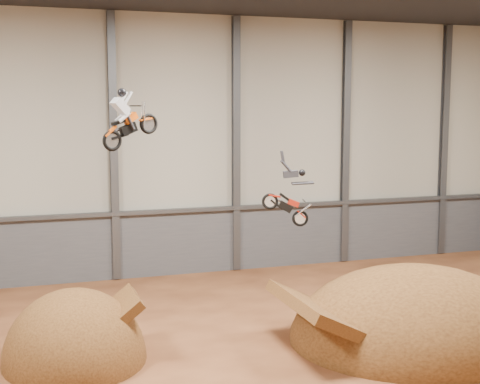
# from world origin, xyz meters

# --- Properties ---
(floor) EXTENTS (40.00, 40.00, 0.00)m
(floor) POSITION_xyz_m (0.00, 0.00, 0.00)
(floor) COLOR #542A16
(floor) RESTS_ON ground
(back_wall) EXTENTS (40.00, 0.10, 14.00)m
(back_wall) POSITION_xyz_m (0.00, 15.00, 7.00)
(back_wall) COLOR #AFAB9B
(back_wall) RESTS_ON ground
(lower_band_back) EXTENTS (39.80, 0.18, 3.50)m
(lower_band_back) POSITION_xyz_m (0.00, 14.90, 1.75)
(lower_band_back) COLOR #515258
(lower_band_back) RESTS_ON ground
(steel_rail) EXTENTS (39.80, 0.35, 0.20)m
(steel_rail) POSITION_xyz_m (0.00, 14.75, 3.55)
(steel_rail) COLOR #47494F
(steel_rail) RESTS_ON lower_band_back
(steel_column_2) EXTENTS (0.40, 0.36, 13.90)m
(steel_column_2) POSITION_xyz_m (-3.33, 14.80, 7.00)
(steel_column_2) COLOR #47494F
(steel_column_2) RESTS_ON ground
(steel_column_3) EXTENTS (0.40, 0.36, 13.90)m
(steel_column_3) POSITION_xyz_m (3.33, 14.80, 7.00)
(steel_column_3) COLOR #47494F
(steel_column_3) RESTS_ON ground
(steel_column_4) EXTENTS (0.40, 0.36, 13.90)m
(steel_column_4) POSITION_xyz_m (10.00, 14.80, 7.00)
(steel_column_4) COLOR #47494F
(steel_column_4) RESTS_ON ground
(steel_column_5) EXTENTS (0.40, 0.36, 13.90)m
(steel_column_5) POSITION_xyz_m (16.67, 14.80, 7.00)
(steel_column_5) COLOR #47494F
(steel_column_5) RESTS_ON ground
(takeoff_ramp) EXTENTS (5.15, 5.95, 5.15)m
(takeoff_ramp) POSITION_xyz_m (-6.32, 3.92, 0.00)
(takeoff_ramp) COLOR #432610
(takeoff_ramp) RESTS_ON ground
(landing_ramp) EXTENTS (10.01, 8.86, 5.78)m
(landing_ramp) POSITION_xyz_m (6.63, 1.99, 0.00)
(landing_ramp) COLOR #432610
(landing_ramp) RESTS_ON ground
(fmx_rider_a) EXTENTS (2.93, 1.83, 2.69)m
(fmx_rider_a) POSITION_xyz_m (-4.14, 3.07, 8.96)
(fmx_rider_a) COLOR #E3560D
(fmx_rider_b) EXTENTS (3.49, 1.67, 3.27)m
(fmx_rider_b) POSITION_xyz_m (1.66, 3.79, 6.01)
(fmx_rider_b) COLOR #B51F0F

